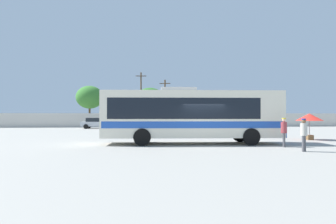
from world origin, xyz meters
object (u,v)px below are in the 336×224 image
(parked_car_leftmost_silver, at_px, (96,123))
(utility_pole_near, at_px, (141,98))
(roadside_tree_left, at_px, (90,97))
(attendant_by_bus_door, at_px, (284,130))
(parked_car_third_black, at_px, (177,123))
(parked_car_second_silver, at_px, (137,123))
(utility_pole_far, at_px, (165,102))
(coach_bus_cream_blue, at_px, (189,114))
(roadside_tree_midleft, at_px, (150,101))
(passenger_waiting_on_apron, at_px, (304,133))
(vendor_umbrella_near_gate_red, at_px, (309,118))

(parked_car_leftmost_silver, distance_m, utility_pole_near, 11.27)
(roadside_tree_left, bearing_deg, attendant_by_bus_door, -63.81)
(attendant_by_bus_door, xyz_separation_m, parked_car_third_black, (-2.85, 25.94, -0.17))
(parked_car_second_silver, distance_m, utility_pole_far, 8.15)
(attendant_by_bus_door, relative_size, parked_car_third_black, 0.39)
(coach_bus_cream_blue, xyz_separation_m, roadside_tree_midleft, (-1.23, 33.56, 2.50))
(attendant_by_bus_door, relative_size, passenger_waiting_on_apron, 1.01)
(parked_car_leftmost_silver, bearing_deg, attendant_by_bus_door, -60.77)
(attendant_by_bus_door, height_order, parked_car_leftmost_silver, attendant_by_bus_door)
(coach_bus_cream_blue, distance_m, passenger_waiting_on_apron, 6.88)
(parked_car_leftmost_silver, relative_size, utility_pole_near, 0.46)
(coach_bus_cream_blue, relative_size, parked_car_second_silver, 2.56)
(coach_bus_cream_blue, relative_size, parked_car_third_black, 2.69)
(parked_car_leftmost_silver, height_order, parked_car_second_silver, parked_car_second_silver)
(parked_car_third_black, bearing_deg, attendant_by_bus_door, -83.74)
(passenger_waiting_on_apron, xyz_separation_m, vendor_umbrella_near_gate_red, (4.41, 6.70, 0.70))
(passenger_waiting_on_apron, xyz_separation_m, roadside_tree_left, (-16.35, 35.49, 3.88))
(parked_car_third_black, bearing_deg, parked_car_leftmost_silver, -176.91)
(parked_car_third_black, bearing_deg, utility_pole_near, 122.80)
(attendant_by_bus_door, bearing_deg, parked_car_leftmost_silver, 119.23)
(passenger_waiting_on_apron, xyz_separation_m, utility_pole_far, (-3.96, 33.96, 3.08))
(vendor_umbrella_near_gate_red, bearing_deg, passenger_waiting_on_apron, -123.32)
(passenger_waiting_on_apron, distance_m, parked_car_third_black, 28.22)
(passenger_waiting_on_apron, relative_size, parked_car_leftmost_silver, 0.39)
(parked_car_third_black, bearing_deg, roadside_tree_midleft, 108.98)
(vendor_umbrella_near_gate_red, distance_m, parked_car_third_black, 22.58)
(roadside_tree_left, height_order, roadside_tree_midleft, roadside_tree_midleft)
(passenger_waiting_on_apron, bearing_deg, parked_car_second_silver, 106.97)
(passenger_waiting_on_apron, bearing_deg, vendor_umbrella_near_gate_red, 56.68)
(roadside_tree_midleft, bearing_deg, roadside_tree_left, -165.21)
(utility_pole_far, bearing_deg, parked_car_second_silver, -127.90)
(attendant_by_bus_door, relative_size, utility_pole_near, 0.18)
(vendor_umbrella_near_gate_red, relative_size, roadside_tree_midleft, 0.29)
(vendor_umbrella_near_gate_red, xyz_separation_m, utility_pole_near, (-12.28, 29.28, 3.11))
(parked_car_leftmost_silver, xyz_separation_m, parked_car_second_silver, (5.55, 0.57, 0.02))
(vendor_umbrella_near_gate_red, height_order, parked_car_leftmost_silver, vendor_umbrella_near_gate_red)
(parked_car_second_silver, bearing_deg, attendant_by_bus_door, -71.60)
(parked_car_leftmost_silver, distance_m, parked_car_third_black, 11.34)
(coach_bus_cream_blue, relative_size, utility_pole_far, 1.49)
(parked_car_second_silver, bearing_deg, roadside_tree_left, 136.29)
(coach_bus_cream_blue, xyz_separation_m, passenger_waiting_on_apron, (5.02, -4.60, -0.97))
(roadside_tree_left, bearing_deg, utility_pole_near, 3.28)
(utility_pole_near, height_order, utility_pole_far, utility_pole_near)
(parked_car_second_silver, distance_m, roadside_tree_midleft, 10.98)
(vendor_umbrella_near_gate_red, bearing_deg, utility_pole_near, 112.75)
(parked_car_leftmost_silver, bearing_deg, parked_car_third_black, 3.09)
(vendor_umbrella_near_gate_red, distance_m, roadside_tree_left, 35.63)
(utility_pole_near, bearing_deg, parked_car_leftmost_silver, -126.27)
(parked_car_leftmost_silver, height_order, roadside_tree_left, roadside_tree_left)
(vendor_umbrella_near_gate_red, relative_size, utility_pole_near, 0.21)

